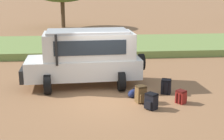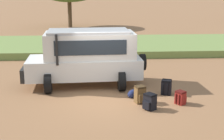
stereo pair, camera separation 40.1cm
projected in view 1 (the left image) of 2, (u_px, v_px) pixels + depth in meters
The scene contains 8 objects.
ground_plane at pixel (107, 99), 12.16m from camera, with size 320.00×320.00×0.00m, color #936642.
grass_bank at pixel (96, 45), 22.08m from camera, with size 120.00×7.00×0.44m.
safari_vehicle at pixel (86, 57), 13.55m from camera, with size 5.40×2.90×2.44m.
backpack_beside_front_wheel at pixel (166, 87), 12.67m from camera, with size 0.48×0.50×0.61m.
backpack_cluster_center at pixel (151, 101), 11.07m from camera, with size 0.51×0.51×0.58m.
backpack_near_rear_wheel at pixel (141, 94), 11.69m from camera, with size 0.44×0.48×0.66m.
backpack_outermost at pixel (181, 97), 11.64m from camera, with size 0.46×0.44×0.51m.
duffel_bag_low_black_case at pixel (135, 92), 12.48m from camera, with size 0.65×0.75×0.40m.
Camera 1 is at (-0.87, -11.43, 4.20)m, focal length 50.00 mm.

